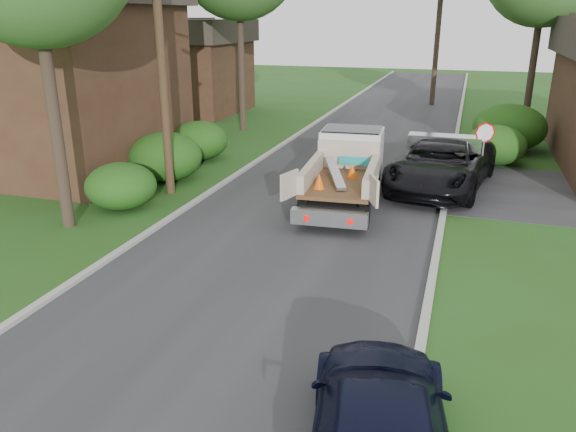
% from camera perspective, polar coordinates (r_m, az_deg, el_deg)
% --- Properties ---
extents(ground, '(120.00, 120.00, 0.00)m').
position_cam_1_polar(ground, '(14.46, -2.17, -5.19)').
color(ground, '#244914').
rests_on(ground, ground).
extents(road, '(8.00, 90.00, 0.02)m').
position_cam_1_polar(road, '(23.57, 6.07, 4.61)').
color(road, '#28282B').
rests_on(road, ground).
extents(curb_left, '(0.20, 90.00, 0.12)m').
position_cam_1_polar(curb_left, '(24.67, -3.32, 5.49)').
color(curb_left, '#9E9E99').
rests_on(curb_left, ground).
extents(curb_right, '(0.20, 90.00, 0.12)m').
position_cam_1_polar(curb_right, '(23.13, 16.08, 3.79)').
color(curb_right, '#9E9E99').
rests_on(curb_right, ground).
extents(stop_sign, '(0.71, 0.32, 2.48)m').
position_cam_1_polar(stop_sign, '(21.77, 19.29, 7.16)').
color(stop_sign, slate).
rests_on(stop_sign, ground).
extents(utility_pole, '(2.42, 1.25, 10.00)m').
position_cam_1_polar(utility_pole, '(20.00, -12.84, 16.60)').
color(utility_pole, '#382619').
rests_on(utility_pole, ground).
extents(house_left_near, '(9.72, 8.64, 8.40)m').
position_cam_1_polar(house_left_near, '(25.47, -23.52, 14.04)').
color(house_left_near, '#3D2419').
rests_on(house_left_near, ground).
extents(house_left_far, '(7.56, 7.56, 6.00)m').
position_cam_1_polar(house_left_far, '(38.88, -10.34, 14.86)').
color(house_left_far, '#3D2419').
rests_on(house_left_far, ground).
extents(hedge_left_a, '(2.34, 2.34, 1.53)m').
position_cam_1_polar(hedge_left_a, '(19.43, -16.61, 2.95)').
color(hedge_left_a, '#1A410F').
rests_on(hedge_left_a, ground).
extents(hedge_left_b, '(2.86, 2.86, 1.87)m').
position_cam_1_polar(hedge_left_b, '(22.40, -12.36, 5.92)').
color(hedge_left_b, '#1A410F').
rests_on(hedge_left_b, ground).
extents(hedge_left_c, '(2.60, 2.60, 1.70)m').
position_cam_1_polar(hedge_left_c, '(25.56, -9.08, 7.60)').
color(hedge_left_c, '#1A410F').
rests_on(hedge_left_c, ground).
extents(hedge_right_a, '(2.60, 2.60, 1.70)m').
position_cam_1_polar(hedge_right_a, '(25.90, 20.30, 6.78)').
color(hedge_right_a, '#1A410F').
rests_on(hedge_right_a, ground).
extents(hedge_right_b, '(3.38, 3.38, 2.21)m').
position_cam_1_polar(hedge_right_b, '(28.83, 21.59, 8.35)').
color(hedge_right_b, '#1A410F').
rests_on(hedge_right_b, ground).
extents(flatbed_truck, '(2.91, 6.16, 2.28)m').
position_cam_1_polar(flatbed_truck, '(19.66, 6.06, 5.29)').
color(flatbed_truck, black).
rests_on(flatbed_truck, ground).
extents(black_pickup, '(4.14, 7.12, 1.86)m').
position_cam_1_polar(black_pickup, '(21.61, 15.37, 5.17)').
color(black_pickup, black).
rests_on(black_pickup, ground).
extents(navy_suv, '(2.78, 5.19, 1.43)m').
position_cam_1_polar(navy_suv, '(8.32, 9.32, -20.70)').
color(navy_suv, black).
rests_on(navy_suv, ground).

